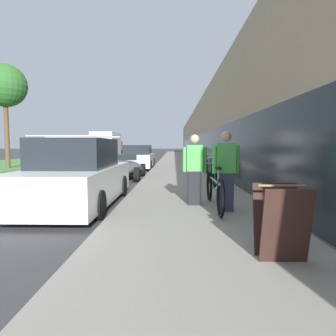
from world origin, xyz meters
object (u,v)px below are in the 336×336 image
at_px(cruiser_bike_middle, 215,169).
at_px(person_rider, 226,171).
at_px(parked_sedan_curbside, 77,176).
at_px(vintage_roadster_curbside, 121,168).
at_px(cruiser_bike_farthest, 205,165).
at_px(parked_sedan_far, 138,158).
at_px(tandem_bicycle, 214,190).
at_px(moving_truck, 107,146).
at_px(street_tree_far, 5,86).
at_px(cruiser_bike_nearest, 212,174).
at_px(sandwich_board_sign, 281,222).
at_px(person_bystander, 195,170).
at_px(bike_rack_hoop, 222,174).

bearing_deg(cruiser_bike_middle, person_rider, -95.71).
bearing_deg(parked_sedan_curbside, vintage_roadster_curbside, 89.47).
height_order(cruiser_bike_farthest, parked_sedan_far, parked_sedan_far).
height_order(tandem_bicycle, parked_sedan_far, parked_sedan_far).
xyz_separation_m(moving_truck, street_tree_far, (-3.41, -13.27, 3.72)).
relative_size(cruiser_bike_nearest, sandwich_board_sign, 2.07).
distance_m(tandem_bicycle, street_tree_far, 17.40).
relative_size(cruiser_bike_nearest, cruiser_bike_middle, 1.15).
bearing_deg(cruiser_bike_farthest, sandwich_board_sign, -91.42).
bearing_deg(street_tree_far, tandem_bicycle, -47.19).
xyz_separation_m(person_bystander, sandwich_board_sign, (0.81, -3.24, -0.35)).
bearing_deg(cruiser_bike_nearest, cruiser_bike_middle, 80.48).
relative_size(person_bystander, cruiser_bike_farthest, 0.89).
height_order(cruiser_bike_middle, vintage_roadster_curbside, vintage_roadster_curbside).
relative_size(cruiser_bike_middle, sandwich_board_sign, 1.80).
bearing_deg(moving_truck, sandwich_board_sign, -73.58).
relative_size(person_rider, moving_truck, 0.25).
bearing_deg(person_bystander, moving_truck, 106.73).
bearing_deg(moving_truck, person_rider, -72.46).
relative_size(person_rider, cruiser_bike_farthest, 0.92).
distance_m(person_rider, street_tree_far, 17.64).
relative_size(moving_truck, street_tree_far, 1.00).
relative_size(parked_sedan_far, moving_truck, 0.63).
xyz_separation_m(cruiser_bike_farthest, street_tree_far, (-12.08, 4.10, 4.63)).
relative_size(cruiser_bike_farthest, parked_sedan_curbside, 0.39).
relative_size(sandwich_board_sign, vintage_roadster_curbside, 0.23).
xyz_separation_m(tandem_bicycle, moving_truck, (-7.99, 25.58, 0.87)).
height_order(bike_rack_hoop, moving_truck, moving_truck).
xyz_separation_m(sandwich_board_sign, parked_sedan_far, (-3.54, 15.15, 0.09)).
bearing_deg(street_tree_far, parked_sedan_far, -0.50).
bearing_deg(moving_truck, parked_sedan_far, -69.99).
distance_m(sandwich_board_sign, moving_truck, 29.71).
xyz_separation_m(cruiser_bike_nearest, cruiser_bike_middle, (0.38, 2.29, -0.03)).
height_order(tandem_bicycle, person_bystander, person_bystander).
bearing_deg(person_bystander, person_rider, -47.50).
xyz_separation_m(person_bystander, bike_rack_hoop, (0.94, 1.94, -0.29)).
bearing_deg(person_rider, moving_truck, 107.54).
relative_size(bike_rack_hoop, parked_sedan_far, 0.21).
bearing_deg(parked_sedan_far, sandwich_board_sign, -76.86).
height_order(cruiser_bike_middle, sandwich_board_sign, sandwich_board_sign).
height_order(cruiser_bike_farthest, street_tree_far, street_tree_far).
bearing_deg(person_bystander, bike_rack_hoop, 64.07).
relative_size(sandwich_board_sign, parked_sedan_curbside, 0.19).
height_order(vintage_roadster_curbside, street_tree_far, street_tree_far).
distance_m(cruiser_bike_nearest, cruiser_bike_farthest, 4.63).
height_order(tandem_bicycle, cruiser_bike_nearest, tandem_bicycle).
relative_size(person_bystander, parked_sedan_far, 0.39).
height_order(bike_rack_hoop, parked_sedan_far, parked_sedan_far).
distance_m(tandem_bicycle, cruiser_bike_nearest, 3.61).
bearing_deg(cruiser_bike_farthest, person_rider, -93.29).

